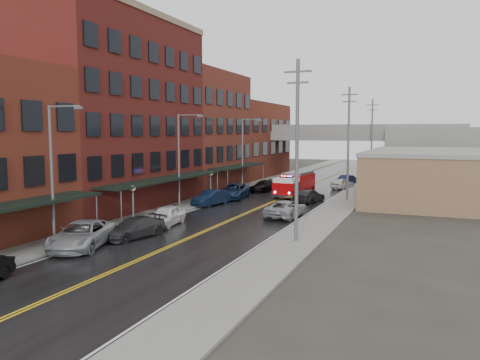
% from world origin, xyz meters
% --- Properties ---
extents(ground, '(220.00, 220.00, 0.00)m').
position_xyz_m(ground, '(0.00, 0.00, 0.00)').
color(ground, '#2D2B26').
rests_on(ground, ground).
extents(road, '(11.00, 160.00, 0.02)m').
position_xyz_m(road, '(0.00, 30.00, 0.01)').
color(road, black).
rests_on(road, ground).
extents(sidewalk_left, '(3.00, 160.00, 0.15)m').
position_xyz_m(sidewalk_left, '(-7.30, 30.00, 0.07)').
color(sidewalk_left, slate).
rests_on(sidewalk_left, ground).
extents(sidewalk_right, '(3.00, 160.00, 0.15)m').
position_xyz_m(sidewalk_right, '(7.30, 30.00, 0.07)').
color(sidewalk_right, slate).
rests_on(sidewalk_right, ground).
extents(curb_left, '(0.30, 160.00, 0.15)m').
position_xyz_m(curb_left, '(-5.65, 30.00, 0.07)').
color(curb_left, gray).
rests_on(curb_left, ground).
extents(curb_right, '(0.30, 160.00, 0.15)m').
position_xyz_m(curb_right, '(5.65, 30.00, 0.07)').
color(curb_right, gray).
rests_on(curb_right, ground).
extents(brick_building_b, '(9.00, 20.00, 18.00)m').
position_xyz_m(brick_building_b, '(-13.30, 23.00, 9.00)').
color(brick_building_b, '#561917').
rests_on(brick_building_b, ground).
extents(brick_building_c, '(9.00, 15.00, 15.00)m').
position_xyz_m(brick_building_c, '(-13.30, 40.50, 7.50)').
color(brick_building_c, maroon).
rests_on(brick_building_c, ground).
extents(brick_building_far, '(9.00, 20.00, 12.00)m').
position_xyz_m(brick_building_far, '(-13.30, 58.00, 6.00)').
color(brick_building_far, maroon).
rests_on(brick_building_far, ground).
extents(tan_building, '(14.00, 22.00, 5.00)m').
position_xyz_m(tan_building, '(16.00, 40.00, 2.50)').
color(tan_building, '#896649').
rests_on(tan_building, ground).
extents(right_far_block, '(18.00, 30.00, 8.00)m').
position_xyz_m(right_far_block, '(18.00, 70.00, 4.00)').
color(right_far_block, slate).
rests_on(right_far_block, ground).
extents(awning_1, '(2.60, 18.00, 3.09)m').
position_xyz_m(awning_1, '(-7.49, 23.00, 2.99)').
color(awning_1, black).
rests_on(awning_1, ground).
extents(awning_2, '(2.60, 13.00, 3.09)m').
position_xyz_m(awning_2, '(-7.49, 40.50, 2.99)').
color(awning_2, black).
rests_on(awning_2, ground).
extents(globe_lamp_1, '(0.44, 0.44, 3.12)m').
position_xyz_m(globe_lamp_1, '(-6.40, 16.00, 2.31)').
color(globe_lamp_1, '#59595B').
rests_on(globe_lamp_1, ground).
extents(globe_lamp_2, '(0.44, 0.44, 3.12)m').
position_xyz_m(globe_lamp_2, '(-6.40, 30.00, 2.31)').
color(globe_lamp_2, '#59595B').
rests_on(globe_lamp_2, ground).
extents(street_lamp_0, '(2.64, 0.22, 9.00)m').
position_xyz_m(street_lamp_0, '(-6.55, 8.00, 5.19)').
color(street_lamp_0, '#59595B').
rests_on(street_lamp_0, ground).
extents(street_lamp_1, '(2.64, 0.22, 9.00)m').
position_xyz_m(street_lamp_1, '(-6.55, 24.00, 5.19)').
color(street_lamp_1, '#59595B').
rests_on(street_lamp_1, ground).
extents(street_lamp_2, '(2.64, 0.22, 9.00)m').
position_xyz_m(street_lamp_2, '(-6.55, 40.00, 5.19)').
color(street_lamp_2, '#59595B').
rests_on(street_lamp_2, ground).
extents(utility_pole_0, '(1.80, 0.24, 12.00)m').
position_xyz_m(utility_pole_0, '(7.20, 15.00, 6.31)').
color(utility_pole_0, '#59595B').
rests_on(utility_pole_0, ground).
extents(utility_pole_1, '(1.80, 0.24, 12.00)m').
position_xyz_m(utility_pole_1, '(7.20, 35.00, 6.31)').
color(utility_pole_1, '#59595B').
rests_on(utility_pole_1, ground).
extents(utility_pole_2, '(1.80, 0.24, 12.00)m').
position_xyz_m(utility_pole_2, '(7.20, 55.00, 6.31)').
color(utility_pole_2, '#59595B').
rests_on(utility_pole_2, ground).
extents(overpass, '(40.00, 10.00, 7.50)m').
position_xyz_m(overpass, '(0.00, 62.00, 5.99)').
color(overpass, slate).
rests_on(overpass, ground).
extents(fire_truck, '(3.54, 7.75, 2.76)m').
position_xyz_m(fire_truck, '(1.01, 36.54, 1.50)').
color(fire_truck, '#A5070A').
rests_on(fire_truck, ground).
extents(parked_car_left_2, '(4.44, 6.58, 1.68)m').
position_xyz_m(parked_car_left_2, '(-5.00, 8.50, 0.84)').
color(parked_car_left_2, '#979A9F').
rests_on(parked_car_left_2, ground).
extents(parked_car_left_3, '(3.11, 5.19, 1.41)m').
position_xyz_m(parked_car_left_3, '(-3.60, 12.13, 0.70)').
color(parked_car_left_3, '#2B2C2E').
rests_on(parked_car_left_3, ground).
extents(parked_car_left_4, '(2.37, 4.72, 1.54)m').
position_xyz_m(parked_car_left_4, '(-3.86, 16.80, 0.77)').
color(parked_car_left_4, white).
rests_on(parked_car_left_4, ground).
extents(parked_car_left_5, '(2.47, 4.87, 1.53)m').
position_xyz_m(parked_car_left_5, '(-5.00, 27.20, 0.77)').
color(parked_car_left_5, '#0D1A32').
rests_on(parked_car_left_5, ground).
extents(parked_car_left_6, '(3.55, 6.27, 1.65)m').
position_xyz_m(parked_car_left_6, '(-4.86, 32.58, 0.83)').
color(parked_car_left_6, '#122445').
rests_on(parked_car_left_6, ground).
extents(parked_car_left_7, '(3.33, 5.20, 1.40)m').
position_xyz_m(parked_car_left_7, '(-3.60, 39.20, 0.70)').
color(parked_car_left_7, black).
rests_on(parked_car_left_7, ground).
extents(parked_car_right_0, '(2.87, 5.50, 1.48)m').
position_xyz_m(parked_car_right_0, '(3.87, 23.80, 0.74)').
color(parked_car_right_0, gray).
rests_on(parked_car_right_0, ground).
extents(parked_car_right_1, '(2.82, 5.02, 1.37)m').
position_xyz_m(parked_car_right_1, '(3.60, 32.95, 0.69)').
color(parked_car_right_1, black).
rests_on(parked_car_right_1, ground).
extents(parked_car_right_2, '(2.81, 4.36, 1.38)m').
position_xyz_m(parked_car_right_2, '(4.70, 46.20, 0.69)').
color(parked_car_right_2, silver).
rests_on(parked_car_right_2, ground).
extents(parked_car_right_3, '(2.53, 4.31, 1.34)m').
position_xyz_m(parked_car_right_3, '(4.53, 51.76, 0.67)').
color(parked_car_right_3, '#0E1533').
rests_on(parked_car_right_3, ground).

